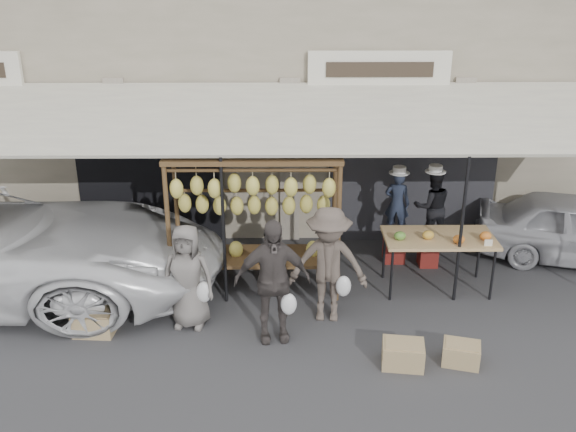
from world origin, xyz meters
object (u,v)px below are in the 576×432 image
crate_far (95,322)px  crate_near_b (461,354)px  banana_rack (254,197)px  vendor_left (397,204)px  crate_near_a (403,354)px  customer_right (328,265)px  vendor_right (432,207)px  customer_mid (272,281)px  produce_table (440,239)px  customer_left (188,277)px

crate_far → crate_near_b: bearing=-8.9°
crate_near_b → banana_rack: bearing=143.7°
vendor_left → crate_near_a: bearing=100.1°
customer_right → crate_far: size_ratio=3.15×
crate_near_b → vendor_right: bearing=86.7°
customer_right → customer_mid: bearing=-141.9°
crate_far → vendor_right: bearing=22.1°
customer_mid → crate_near_a: 1.95m
produce_table → customer_left: bearing=-164.8°
customer_right → crate_near_a: bearing=-46.6°
customer_left → customer_right: customer_right is taller
vendor_left → crate_far: size_ratio=2.09×
vendor_left → customer_right: bearing=73.2°
banana_rack → produce_table: (2.85, -0.01, -0.70)m
crate_near_a → customer_left: bearing=160.5°
vendor_right → customer_right: customer_right is taller
banana_rack → crate_near_b: bearing=-36.3°
vendor_right → customer_right: 2.52m
customer_left → vendor_left: bearing=40.1°
produce_table → vendor_left: 1.16m
customer_left → crate_near_b: bearing=-7.3°
crate_near_b → crate_far: crate_far is taller
customer_left → crate_near_a: (2.87, -1.02, -0.61)m
produce_table → crate_far: 5.24m
produce_table → crate_near_b: 2.13m
vendor_left → customer_mid: customer_mid is taller
customer_left → crate_near_b: 3.81m
crate_far → customer_left: bearing=8.9°
vendor_right → crate_far: bearing=19.1°
crate_near_a → vendor_right: bearing=72.1°
vendor_right → produce_table: bearing=83.4°
customer_right → crate_near_a: size_ratio=3.26×
vendor_left → customer_right: (-1.28, -1.90, -0.20)m
vendor_left → vendor_right: (0.55, -0.18, 0.01)m
vendor_right → customer_left: bearing=23.2°
vendor_left → customer_right: customer_right is taller
customer_left → customer_mid: size_ratio=0.87×
customer_mid → crate_near_a: customer_mid is taller
crate_near_a → crate_near_b: 0.76m
vendor_right → customer_left: (-3.80, -1.87, -0.30)m
banana_rack → customer_right: bearing=-39.4°
crate_near_b → vendor_left: bearing=97.2°
banana_rack → customer_left: (-0.90, -1.03, -0.80)m
customer_left → crate_near_a: size_ratio=2.90×
crate_near_a → customer_mid: bearing=158.4°
customer_left → produce_table: bearing=23.1°
customer_mid → banana_rack: bearing=94.9°
banana_rack → crate_far: bearing=-150.7°
customer_left → crate_far: 1.45m
banana_rack → vendor_right: (2.90, 0.84, -0.49)m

